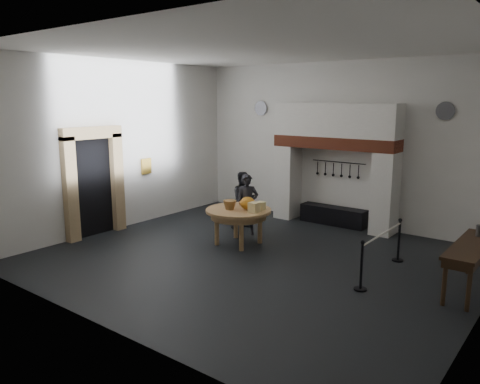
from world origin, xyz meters
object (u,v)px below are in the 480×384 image
Objects in this scene: iron_range at (333,216)px; barrier_post_far at (399,241)px; visitor_far at (244,201)px; visitor_near at (247,205)px; side_table at (472,245)px; work_table at (238,210)px; barrier_post_near at (361,267)px.

iron_range is 2.11× the size of barrier_post_far.
visitor_far is at bearing -132.49° from iron_range.
visitor_near is 5.45m from side_table.
barrier_post_far is (4.25, -0.05, -0.33)m from visitor_far.
work_table is 1.01× the size of visitor_far.
barrier_post_near is (3.85, -1.65, -0.34)m from visitor_near.
side_table is 2.44× the size of barrier_post_far.
visitor_far is at bearing 171.48° from side_table.
side_table is (5.09, 0.33, 0.03)m from work_table.
visitor_far is (-1.73, -1.89, 0.53)m from iron_range.
visitor_far is at bearing 121.46° from work_table.
barrier_post_near is at bearing -57.39° from iron_range.
visitor_near is 0.72× the size of side_table.
work_table is 0.72× the size of side_table.
iron_range is 1.20× the size of work_table.
visitor_near reaches higher than visitor_far.
barrier_post_far reaches higher than work_table.
visitor_far is 5.90m from side_table.
visitor_near is 1.77× the size of barrier_post_near.
visitor_near reaches higher than barrier_post_near.
side_table and barrier_post_far have the same top height.
barrier_post_near is 2.00m from barrier_post_far.
barrier_post_far reaches higher than iron_range.
work_table is (-0.99, -3.09, 0.59)m from iron_range.
side_table is 2.44× the size of barrier_post_near.
barrier_post_far is at bearing 90.00° from barrier_post_near.
work_table is 0.99× the size of visitor_near.
visitor_far reaches higher than iron_range.
barrier_post_near is at bearing -143.43° from side_table.
iron_range is 4.68m from barrier_post_near.
barrier_post_far is (0.00, 2.00, 0.00)m from barrier_post_near.
visitor_near is 1.77× the size of barrier_post_far.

